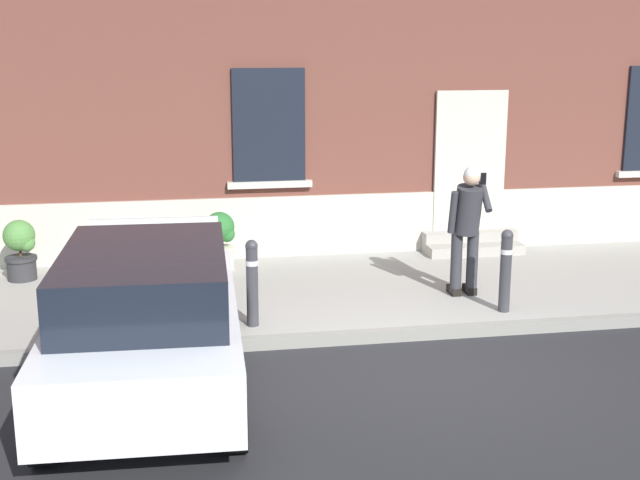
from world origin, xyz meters
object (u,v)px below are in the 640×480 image
(bollard_far_left, at_px, (252,280))
(planter_cream, at_px, (220,239))
(planter_charcoal, at_px, (21,248))
(person_on_phone, at_px, (467,222))
(bollard_near_person, at_px, (506,268))
(hatchback_car_white, at_px, (147,317))

(bollard_far_left, height_order, planter_cream, bollard_far_left)
(planter_charcoal, bearing_deg, planter_cream, 1.62)
(bollard_far_left, distance_m, planter_cream, 2.62)
(bollard_far_left, bearing_deg, planter_charcoal, 140.00)
(person_on_phone, bearing_deg, planter_cream, 151.49)
(bollard_far_left, distance_m, planter_charcoal, 3.94)
(bollard_near_person, distance_m, bollard_far_left, 3.14)
(person_on_phone, relative_size, planter_charcoal, 2.02)
(hatchback_car_white, distance_m, person_on_phone, 4.58)
(bollard_near_person, xyz_separation_m, person_on_phone, (-0.27, 0.70, 0.43))
(person_on_phone, xyz_separation_m, planter_cream, (-3.09, 1.91, -0.54))
(hatchback_car_white, relative_size, bollard_far_left, 3.95)
(bollard_far_left, bearing_deg, person_on_phone, 13.75)
(person_on_phone, bearing_deg, bollard_far_left, -163.11)
(person_on_phone, bearing_deg, bollard_near_person, -66.15)
(hatchback_car_white, distance_m, planter_cream, 4.13)
(planter_charcoal, bearing_deg, person_on_phone, -17.23)
(planter_cream, bearing_deg, bollard_near_person, -37.85)
(person_on_phone, bearing_deg, planter_charcoal, 165.91)
(bollard_near_person, relative_size, bollard_far_left, 1.00)
(bollard_near_person, bearing_deg, bollard_far_left, 180.00)
(planter_cream, bearing_deg, hatchback_car_white, -103.34)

